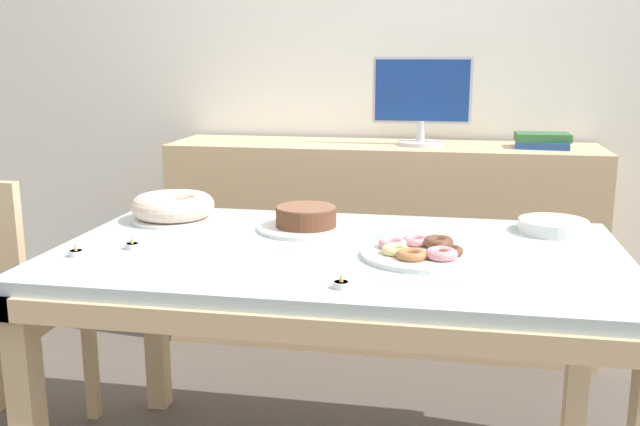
# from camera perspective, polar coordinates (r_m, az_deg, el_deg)

# --- Properties ---
(wall_back) EXTENTS (8.00, 0.10, 2.60)m
(wall_back) POSITION_cam_1_polar(r_m,az_deg,el_deg) (3.44, 5.64, 12.57)
(wall_back) COLOR white
(wall_back) RESTS_ON ground
(dining_table) EXTENTS (1.62, 0.94, 0.76)m
(dining_table) POSITION_cam_1_polar(r_m,az_deg,el_deg) (2.04, 1.50, -5.32)
(dining_table) COLOR silver
(dining_table) RESTS_ON ground
(sideboard) EXTENTS (1.88, 0.44, 0.91)m
(sideboard) POSITION_cam_1_polar(r_m,az_deg,el_deg) (3.25, 4.85, -2.46)
(sideboard) COLOR #D1B284
(sideboard) RESTS_ON ground
(computer_monitor) EXTENTS (0.42, 0.20, 0.38)m
(computer_monitor) POSITION_cam_1_polar(r_m,az_deg,el_deg) (3.14, 8.14, 8.84)
(computer_monitor) COLOR silver
(computer_monitor) RESTS_ON sideboard
(book_stack) EXTENTS (0.23, 0.19, 0.06)m
(book_stack) POSITION_cam_1_polar(r_m,az_deg,el_deg) (3.17, 17.35, 5.55)
(book_stack) COLOR #23478C
(book_stack) RESTS_ON sideboard
(cake_chocolate_round) EXTENTS (0.30, 0.30, 0.07)m
(cake_chocolate_round) POSITION_cam_1_polar(r_m,az_deg,el_deg) (2.21, -1.12, -0.57)
(cake_chocolate_round) COLOR white
(cake_chocolate_round) RESTS_ON dining_table
(cake_golden_bundt) EXTENTS (0.28, 0.28, 0.09)m
(cake_golden_bundt) POSITION_cam_1_polar(r_m,az_deg,el_deg) (2.39, -11.68, 0.43)
(cake_golden_bundt) COLOR white
(cake_golden_bundt) RESTS_ON dining_table
(pastry_platter) EXTENTS (0.32, 0.32, 0.04)m
(pastry_platter) POSITION_cam_1_polar(r_m,az_deg,el_deg) (1.94, 8.10, -3.09)
(pastry_platter) COLOR white
(pastry_platter) RESTS_ON dining_table
(plate_stack) EXTENTS (0.21, 0.21, 0.04)m
(plate_stack) POSITION_cam_1_polar(r_m,az_deg,el_deg) (2.30, 18.15, -1.00)
(plate_stack) COLOR white
(plate_stack) RESTS_ON dining_table
(tealight_centre) EXTENTS (0.04, 0.04, 0.04)m
(tealight_centre) POSITION_cam_1_polar(r_m,az_deg,el_deg) (1.67, 1.71, -5.70)
(tealight_centre) COLOR silver
(tealight_centre) RESTS_ON dining_table
(tealight_left_edge) EXTENTS (0.04, 0.04, 0.04)m
(tealight_left_edge) POSITION_cam_1_polar(r_m,az_deg,el_deg) (2.07, -14.79, -2.52)
(tealight_left_edge) COLOR silver
(tealight_left_edge) RESTS_ON dining_table
(tealight_near_front) EXTENTS (0.04, 0.04, 0.04)m
(tealight_near_front) POSITION_cam_1_polar(r_m,az_deg,el_deg) (2.04, -18.93, -3.01)
(tealight_near_front) COLOR silver
(tealight_near_front) RESTS_ON dining_table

